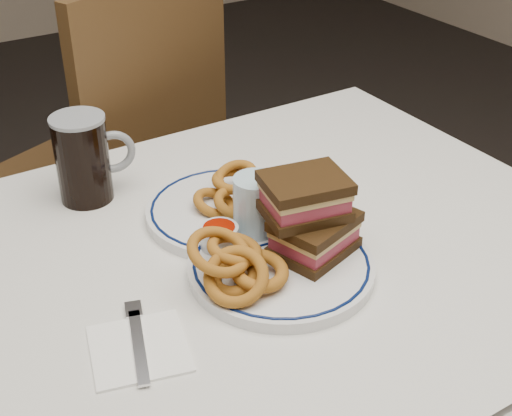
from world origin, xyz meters
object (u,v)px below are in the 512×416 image
reuben_sandwich (310,215)px  far_plate (228,211)px  chair_far (123,158)px  beer_mug (84,158)px  main_plate (281,266)px

reuben_sandwich → far_plate: reuben_sandwich is taller
chair_far → reuben_sandwich: bearing=-91.8°
chair_far → reuben_sandwich: size_ratio=6.89×
beer_mug → far_plate: (0.17, -0.18, -0.07)m
chair_far → beer_mug: size_ratio=6.67×
chair_far → far_plate: (-0.07, -0.65, 0.21)m
reuben_sandwich → beer_mug: 0.41m
reuben_sandwich → far_plate: bearing=103.1°
chair_far → reuben_sandwich: 0.86m
beer_mug → far_plate: 0.26m
main_plate → reuben_sandwich: (0.05, 0.00, 0.07)m
beer_mug → far_plate: size_ratio=0.56×
reuben_sandwich → chair_far: bearing=88.2°
main_plate → beer_mug: bearing=114.5°
reuben_sandwich → far_plate: (-0.04, 0.17, -0.07)m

